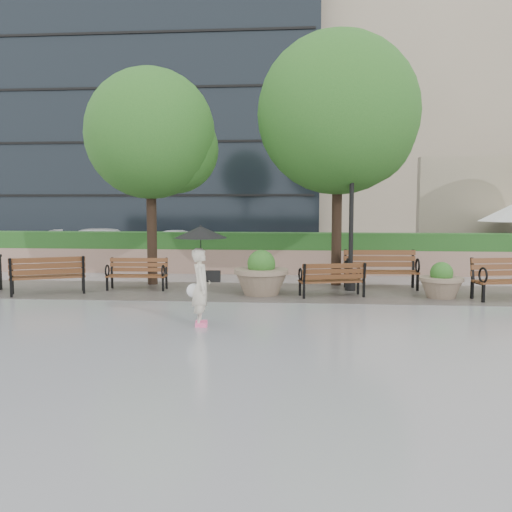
# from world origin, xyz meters

# --- Properties ---
(ground) EXTENTS (100.00, 100.00, 0.00)m
(ground) POSITION_xyz_m (0.00, 0.00, 0.00)
(ground) COLOR gray
(ground) RESTS_ON ground
(cobble_strip) EXTENTS (28.00, 3.20, 0.01)m
(cobble_strip) POSITION_xyz_m (0.00, 3.00, 0.01)
(cobble_strip) COLOR #383330
(cobble_strip) RESTS_ON ground
(hedge_wall) EXTENTS (24.00, 0.80, 1.35)m
(hedge_wall) POSITION_xyz_m (0.00, 7.00, 0.66)
(hedge_wall) COLOR #926D5E
(hedge_wall) RESTS_ON ground
(asphalt_street) EXTENTS (40.00, 7.00, 0.00)m
(asphalt_street) POSITION_xyz_m (0.00, 11.00, 0.00)
(asphalt_street) COLOR black
(asphalt_street) RESTS_ON ground
(bldg_glass) EXTENTS (20.00, 10.00, 25.00)m
(bldg_glass) POSITION_xyz_m (-9.00, 22.00, 12.50)
(bldg_glass) COLOR black
(bldg_glass) RESTS_ON ground
(bldg_stone) EXTENTS (18.00, 10.00, 20.00)m
(bldg_stone) POSITION_xyz_m (10.00, 23.00, 10.00)
(bldg_stone) COLOR tan
(bldg_stone) RESTS_ON ground
(bench_0) EXTENTS (1.93, 1.40, 0.97)m
(bench_0) POSITION_xyz_m (-6.21, 2.16, 0.29)
(bench_0) COLOR brown
(bench_0) RESTS_ON ground
(bench_1) EXTENTS (1.60, 0.68, 0.85)m
(bench_1) POSITION_xyz_m (-4.15, 3.06, 0.25)
(bench_1) COLOR brown
(bench_1) RESTS_ON ground
(bench_2) EXTENTS (1.69, 0.99, 0.86)m
(bench_2) POSITION_xyz_m (1.00, 2.40, 0.25)
(bench_2) COLOR brown
(bench_2) RESTS_ON ground
(bench_3) EXTENTS (1.98, 0.86, 1.04)m
(bench_3) POSITION_xyz_m (2.37, 3.77, 0.31)
(bench_3) COLOR brown
(bench_3) RESTS_ON ground
(bench_4) EXTENTS (1.97, 1.13, 1.00)m
(bench_4) POSITION_xyz_m (5.31, 2.33, 0.30)
(bench_4) COLOR brown
(bench_4) RESTS_ON ground
(planter_left) EXTENTS (1.37, 1.37, 1.15)m
(planter_left) POSITION_xyz_m (-0.77, 2.53, 0.45)
(planter_left) COLOR #7F6B56
(planter_left) RESTS_ON ground
(planter_right) EXTENTS (1.07, 1.07, 0.89)m
(planter_right) POSITION_xyz_m (3.67, 2.45, 0.35)
(planter_right) COLOR #7F6B56
(planter_right) RESTS_ON ground
(lamppost) EXTENTS (0.28, 0.28, 3.95)m
(lamppost) POSITION_xyz_m (1.53, 3.43, 1.74)
(lamppost) COLOR black
(lamppost) RESTS_ON ground
(tree_0) EXTENTS (3.70, 3.65, 6.08)m
(tree_0) POSITION_xyz_m (-3.87, 4.21, 4.15)
(tree_0) COLOR black
(tree_0) RESTS_ON ground
(tree_1) EXTENTS (4.47, 4.47, 7.03)m
(tree_1) POSITION_xyz_m (1.36, 4.49, 4.67)
(tree_1) COLOR black
(tree_1) RESTS_ON ground
(car_left) EXTENTS (4.85, 2.86, 1.32)m
(car_left) POSITION_xyz_m (-7.33, 10.12, 0.66)
(car_left) COLOR silver
(car_left) RESTS_ON ground
(car_right) EXTENTS (3.77, 1.52, 1.22)m
(car_right) POSITION_xyz_m (-4.54, 10.49, 0.61)
(car_right) COLOR silver
(car_right) RESTS_ON ground
(pedestrian) EXTENTS (1.03, 1.03, 1.89)m
(pedestrian) POSITION_xyz_m (-1.64, -1.13, 1.15)
(pedestrian) COLOR beige
(pedestrian) RESTS_ON ground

